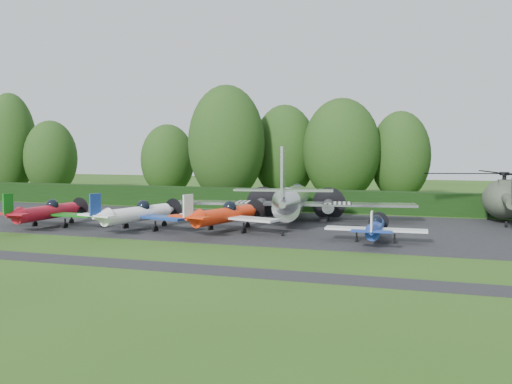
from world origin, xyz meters
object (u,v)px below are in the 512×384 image
(light_plane_orange, at_px, (224,215))
(helicopter, at_px, (504,196))
(transport_plane, at_px, (291,201))
(light_plane_blue, at_px, (375,228))
(light_plane_red, at_px, (47,212))
(light_plane_white, at_px, (137,214))

(light_plane_orange, bearing_deg, helicopter, 16.88)
(transport_plane, height_order, light_plane_blue, transport_plane)
(light_plane_red, distance_m, light_plane_orange, 13.33)
(light_plane_blue, bearing_deg, light_plane_orange, 175.13)
(light_plane_red, bearing_deg, transport_plane, 25.53)
(light_plane_blue, bearing_deg, light_plane_red, -175.99)
(transport_plane, relative_size, light_plane_orange, 2.37)
(transport_plane, xyz_separation_m, helicopter, (15.89, 5.37, 0.41))
(transport_plane, height_order, helicopter, transport_plane)
(transport_plane, bearing_deg, helicopter, 28.47)
(helicopter, bearing_deg, light_plane_white, -153.75)
(light_plane_orange, relative_size, light_plane_blue, 1.25)
(light_plane_red, bearing_deg, light_plane_white, 4.01)
(light_plane_white, xyz_separation_m, light_plane_blue, (16.64, -0.17, -0.25))
(light_plane_blue, xyz_separation_m, helicopter, (8.46, 13.38, 1.15))
(light_plane_red, distance_m, light_plane_blue, 23.69)
(light_plane_blue, bearing_deg, helicopter, 60.18)
(transport_plane, relative_size, light_plane_blue, 2.96)
(light_plane_blue, height_order, helicopter, helicopter)
(light_plane_red, bearing_deg, light_plane_blue, -0.94)
(light_plane_blue, bearing_deg, light_plane_white, -178.10)
(light_plane_white, bearing_deg, light_plane_orange, -3.29)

